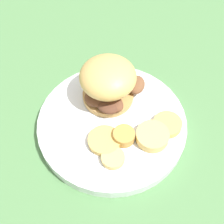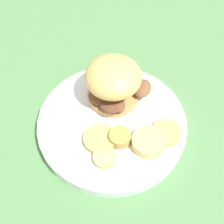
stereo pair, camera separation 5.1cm
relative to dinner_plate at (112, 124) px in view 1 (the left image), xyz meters
The scene contains 8 objects.
ground_plane 0.01m from the dinner_plate, ahead, with size 4.00×4.00×0.00m, color #4C7A47.
dinner_plate is the anchor object (origin of this frame).
sandwich 0.07m from the dinner_plate, 49.13° to the right, with size 0.10×0.12×0.08m.
potato_round_0 0.05m from the dinner_plate, 107.93° to the left, with size 0.05×0.05×0.01m, color tan.
potato_round_1 0.08m from the dinner_plate, behind, with size 0.05×0.05×0.02m, color #DBB766.
potato_round_2 0.10m from the dinner_plate, 152.77° to the right, with size 0.05×0.05×0.01m, color tan.
potato_round_3 0.08m from the dinner_plate, 125.79° to the left, with size 0.04×0.04×0.01m, color #DBB766.
potato_round_4 0.04m from the dinner_plate, 153.03° to the left, with size 0.04×0.04×0.02m, color #BC8942.
Camera 1 is at (-0.17, 0.24, 0.47)m, focal length 50.00 mm.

